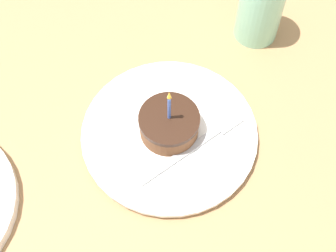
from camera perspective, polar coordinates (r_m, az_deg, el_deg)
ground_plane at (r=0.80m, az=-1.44°, el=-0.88°), size 2.40×2.40×0.04m
plate at (r=0.76m, az=0.00°, el=-1.10°), size 0.29×0.29×0.02m
cake_slice at (r=0.73m, az=-0.02°, el=0.06°), size 0.10×0.10×0.11m
fork at (r=0.74m, az=3.71°, el=-2.10°), size 0.20×0.07×0.00m
bottle at (r=0.86m, az=11.33°, el=14.49°), size 0.08×0.08×0.19m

